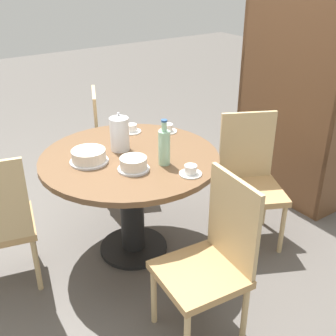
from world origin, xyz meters
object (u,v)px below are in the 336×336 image
(bookshelf, at_px, (292,96))
(cake_main, at_px, (89,156))
(coffee_pot, at_px, (119,133))
(cup_c, at_px, (191,171))
(chair_b, at_px, (250,178))
(chair_c, at_px, (113,143))
(water_bottle, at_px, (164,146))
(cup_b, at_px, (132,129))
(chair_a, at_px, (211,260))
(cake_second, at_px, (133,164))
(cup_a, at_px, (168,129))

(bookshelf, distance_m, cake_main, 1.76)
(coffee_pot, distance_m, cup_c, 0.59)
(chair_b, height_order, chair_c, same)
(bookshelf, distance_m, water_bottle, 1.40)
(chair_b, bearing_deg, bookshelf, 48.67)
(chair_b, bearing_deg, cup_b, 157.31)
(chair_a, distance_m, cup_c, 0.55)
(chair_b, xyz_separation_m, chair_c, (-1.13, -0.50, 0.00))
(water_bottle, relative_size, cake_second, 1.50)
(chair_c, xyz_separation_m, bookshelf, (0.85, 1.21, 0.41))
(bookshelf, distance_m, coffee_pot, 1.51)
(cake_second, relative_size, cup_b, 1.42)
(chair_b, xyz_separation_m, water_bottle, (-0.10, -0.68, 0.39))
(chair_a, xyz_separation_m, water_bottle, (-0.63, 0.14, 0.39))
(cake_second, xyz_separation_m, cup_c, (0.25, 0.25, -0.01))
(chair_a, height_order, cup_b, chair_a)
(cup_a, height_order, cup_c, same)
(bookshelf, bearing_deg, chair_b, 111.78)
(cup_a, bearing_deg, cake_main, -79.04)
(cake_second, bearing_deg, cake_main, -145.40)
(bookshelf, distance_m, cup_c, 1.40)
(chair_c, xyz_separation_m, cup_b, (0.46, -0.07, 0.29))
(chair_a, height_order, cake_main, chair_a)
(cake_second, bearing_deg, chair_b, 81.09)
(bookshelf, distance_m, cup_a, 1.09)
(chair_b, distance_m, cup_c, 0.70)
(chair_c, bearing_deg, chair_a, -166.03)
(water_bottle, height_order, cake_second, water_bottle)
(chair_c, relative_size, coffee_pot, 3.57)
(chair_a, relative_size, cup_c, 6.85)
(chair_a, xyz_separation_m, cake_main, (-0.92, -0.23, 0.31))
(cup_b, bearing_deg, water_bottle, -10.35)
(chair_a, relative_size, water_bottle, 3.21)
(chair_b, distance_m, chair_c, 1.24)
(coffee_pot, xyz_separation_m, cup_b, (-0.23, 0.22, -0.10))
(cup_a, xyz_separation_m, cup_b, (-0.15, -0.22, 0.00))
(cup_b, height_order, cup_c, same)
(chair_c, xyz_separation_m, coffee_pot, (0.69, -0.29, 0.39))
(coffee_pot, relative_size, water_bottle, 0.90)
(coffee_pot, height_order, cake_main, coffee_pot)
(cake_second, bearing_deg, bookshelf, 95.22)
(chair_c, bearing_deg, cup_c, -161.28)
(water_bottle, bearing_deg, coffee_pot, -161.38)
(chair_a, height_order, chair_b, same)
(chair_b, height_order, cup_a, chair_b)
(water_bottle, relative_size, cup_b, 2.14)
(cup_c, bearing_deg, cake_second, -134.97)
(bookshelf, height_order, cup_a, bookshelf)
(chair_a, relative_size, cup_a, 6.85)
(chair_b, bearing_deg, water_bottle, -161.28)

